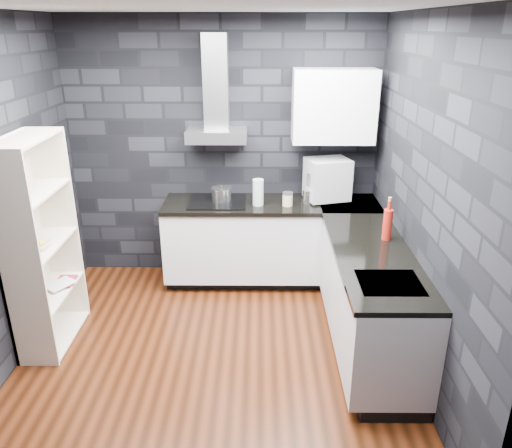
{
  "coord_description": "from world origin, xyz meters",
  "views": [
    {
      "loc": [
        0.38,
        -3.51,
        2.59
      ],
      "look_at": [
        0.35,
        0.45,
        1.0
      ],
      "focal_mm": 35.0,
      "sensor_mm": 36.0,
      "label": 1
    }
  ],
  "objects_px": {
    "appliance_garage": "(327,179)",
    "fruit_bowl": "(36,245)",
    "utensil_crock": "(308,197)",
    "bookshelf": "(41,245)",
    "storage_jar": "(287,200)",
    "pot": "(222,195)",
    "red_bottle": "(387,225)",
    "glass_vase": "(258,192)"
  },
  "relations": [
    {
      "from": "storage_jar",
      "to": "appliance_garage",
      "type": "bearing_deg",
      "value": 23.22
    },
    {
      "from": "storage_jar",
      "to": "utensil_crock",
      "type": "distance_m",
      "value": 0.22
    },
    {
      "from": "red_bottle",
      "to": "fruit_bowl",
      "type": "height_order",
      "value": "red_bottle"
    },
    {
      "from": "bookshelf",
      "to": "glass_vase",
      "type": "bearing_deg",
      "value": 25.29
    },
    {
      "from": "storage_jar",
      "to": "bookshelf",
      "type": "height_order",
      "value": "bookshelf"
    },
    {
      "from": "appliance_garage",
      "to": "storage_jar",
      "type": "bearing_deg",
      "value": -172.59
    },
    {
      "from": "glass_vase",
      "to": "bookshelf",
      "type": "distance_m",
      "value": 2.05
    },
    {
      "from": "appliance_garage",
      "to": "red_bottle",
      "type": "xyz_separation_m",
      "value": [
        0.38,
        -1.01,
        -0.09
      ]
    },
    {
      "from": "pot",
      "to": "red_bottle",
      "type": "distance_m",
      "value": 1.75
    },
    {
      "from": "bookshelf",
      "to": "fruit_bowl",
      "type": "relative_size",
      "value": 7.61
    },
    {
      "from": "utensil_crock",
      "to": "red_bottle",
      "type": "xyz_separation_m",
      "value": [
        0.58,
        -0.91,
        0.06
      ]
    },
    {
      "from": "fruit_bowl",
      "to": "utensil_crock",
      "type": "bearing_deg",
      "value": 26.42
    },
    {
      "from": "pot",
      "to": "utensil_crock",
      "type": "height_order",
      "value": "utensil_crock"
    },
    {
      "from": "appliance_garage",
      "to": "bookshelf",
      "type": "relative_size",
      "value": 0.23
    },
    {
      "from": "bookshelf",
      "to": "pot",
      "type": "bearing_deg",
      "value": 34.31
    },
    {
      "from": "glass_vase",
      "to": "utensil_crock",
      "type": "bearing_deg",
      "value": 6.32
    },
    {
      "from": "glass_vase",
      "to": "appliance_garage",
      "type": "height_order",
      "value": "appliance_garage"
    },
    {
      "from": "utensil_crock",
      "to": "pot",
      "type": "bearing_deg",
      "value": 176.28
    },
    {
      "from": "bookshelf",
      "to": "appliance_garage",
      "type": "bearing_deg",
      "value": 20.99
    },
    {
      "from": "pot",
      "to": "fruit_bowl",
      "type": "distance_m",
      "value": 1.85
    },
    {
      "from": "fruit_bowl",
      "to": "bookshelf",
      "type": "bearing_deg",
      "value": 90.0
    },
    {
      "from": "appliance_garage",
      "to": "fruit_bowl",
      "type": "bearing_deg",
      "value": -169.32
    },
    {
      "from": "glass_vase",
      "to": "appliance_garage",
      "type": "bearing_deg",
      "value": 12.76
    },
    {
      "from": "pot",
      "to": "utensil_crock",
      "type": "distance_m",
      "value": 0.88
    },
    {
      "from": "pot",
      "to": "fruit_bowl",
      "type": "bearing_deg",
      "value": -139.75
    },
    {
      "from": "utensil_crock",
      "to": "bookshelf",
      "type": "relative_size",
      "value": 0.08
    },
    {
      "from": "utensil_crock",
      "to": "fruit_bowl",
      "type": "xyz_separation_m",
      "value": [
        -2.29,
        -1.14,
        -0.03
      ]
    },
    {
      "from": "utensil_crock",
      "to": "appliance_garage",
      "type": "distance_m",
      "value": 0.27
    },
    {
      "from": "appliance_garage",
      "to": "bookshelf",
      "type": "distance_m",
      "value": 2.76
    },
    {
      "from": "storage_jar",
      "to": "red_bottle",
      "type": "relative_size",
      "value": 0.47
    },
    {
      "from": "pot",
      "to": "bookshelf",
      "type": "distance_m",
      "value": 1.8
    },
    {
      "from": "glass_vase",
      "to": "storage_jar",
      "type": "height_order",
      "value": "glass_vase"
    },
    {
      "from": "red_bottle",
      "to": "fruit_bowl",
      "type": "xyz_separation_m",
      "value": [
        -2.87,
        -0.23,
        -0.1
      ]
    },
    {
      "from": "storage_jar",
      "to": "red_bottle",
      "type": "distance_m",
      "value": 1.15
    },
    {
      "from": "storage_jar",
      "to": "appliance_garage",
      "type": "relative_size",
      "value": 0.3
    },
    {
      "from": "storage_jar",
      "to": "appliance_garage",
      "type": "height_order",
      "value": "appliance_garage"
    },
    {
      "from": "pot",
      "to": "red_bottle",
      "type": "relative_size",
      "value": 0.76
    },
    {
      "from": "appliance_garage",
      "to": "fruit_bowl",
      "type": "distance_m",
      "value": 2.79
    },
    {
      "from": "fruit_bowl",
      "to": "storage_jar",
      "type": "bearing_deg",
      "value": 27.12
    },
    {
      "from": "glass_vase",
      "to": "storage_jar",
      "type": "relative_size",
      "value": 2.16
    },
    {
      "from": "storage_jar",
      "to": "bookshelf",
      "type": "xyz_separation_m",
      "value": [
        -2.08,
        -0.99,
        -0.06
      ]
    },
    {
      "from": "glass_vase",
      "to": "fruit_bowl",
      "type": "bearing_deg",
      "value": -148.8
    }
  ]
}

